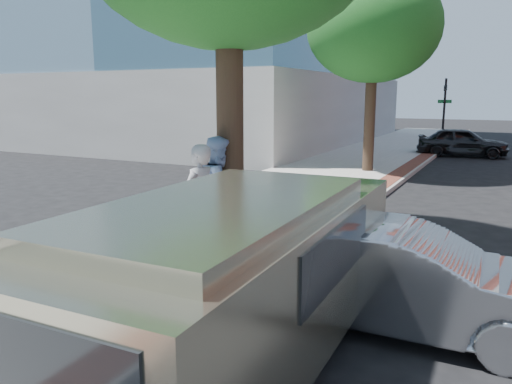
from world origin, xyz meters
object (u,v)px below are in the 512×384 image
Objects in this scene: sedan_silver at (405,279)px; bg_car at (462,142)px; person_officer at (219,189)px; van at (245,271)px; parking_meter at (235,213)px; person_gray at (199,202)px.

sedan_silver is 19.91m from bg_car.
sedan_silver is (3.84, -1.85, -0.50)m from person_officer.
person_officer is 0.38× the size of van.
bg_car is at bearing 85.82° from parking_meter.
person_gray reaches higher than parking_meter.
person_gray is 0.97× the size of person_officer.
person_gray reaches higher than van.
person_officer is 18.25m from bg_car.
sedan_silver is 0.98× the size of bg_car.
bg_car is at bearing 1.70° from sedan_silver.
bg_car is (1.44, 19.74, -0.50)m from parking_meter.
bg_car is (2.76, 18.03, -0.46)m from person_officer.
sedan_silver is at bearing -3.30° from parking_meter.
van is at bearing 173.55° from bg_car.
sedan_silver is 2.18m from van.
bg_car is 0.78× the size of van.
person_officer is 4.24m from van.
person_gray is 3.33m from van.
person_gray is 19.21m from bg_car.
bg_car is 21.51m from van.
person_officer is (-1.32, 1.71, -0.04)m from parking_meter.
person_gray reaches higher than bg_car.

